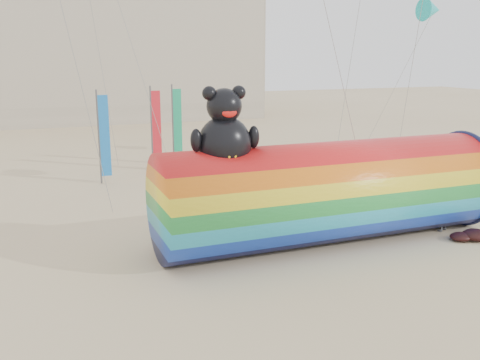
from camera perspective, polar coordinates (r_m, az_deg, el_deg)
name	(u,v)px	position (r m, az deg, el deg)	size (l,w,h in m)	color
ground	(242,255)	(19.46, 0.24, -7.97)	(160.00, 160.00, 0.00)	#CCB58C
windsock_assembly	(328,190)	(20.61, 9.35, -1.01)	(13.27, 4.04, 6.12)	red
kite_handler	(444,209)	(23.24, 20.94, -2.90)	(0.68, 0.44, 1.86)	#505257
fabric_bundle	(479,235)	(22.98, 24.16, -5.35)	(2.62, 1.35, 0.41)	#340C09
festival_banners	(147,129)	(32.90, -9.90, 5.37)	(5.74, 3.71, 5.20)	#59595E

